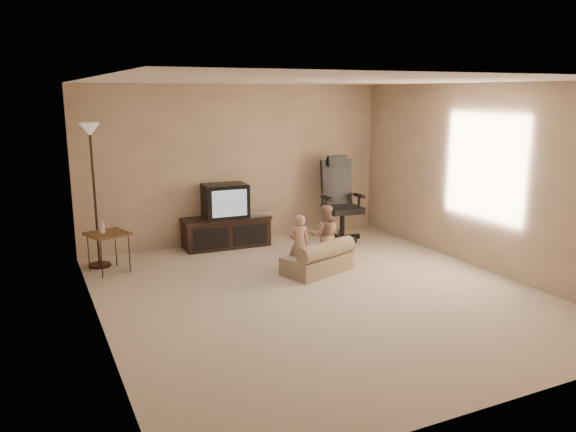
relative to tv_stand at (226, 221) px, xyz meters
name	(u,v)px	position (x,y,z in m)	size (l,w,h in m)	color
floor	(319,294)	(0.30, -2.49, -0.41)	(5.50, 5.50, 0.00)	#C4B59C
room_shell	(321,169)	(0.30, -2.49, 1.11)	(5.50, 5.50, 5.50)	white
tv_stand	(226,221)	(0.00, 0.00, 0.00)	(1.40, 0.57, 0.99)	black
office_chair	(340,210)	(1.84, -0.36, 0.08)	(0.69, 0.72, 1.36)	black
side_table	(107,234)	(-1.86, -0.52, 0.11)	(0.61, 0.61, 0.73)	brown
floor_lamp	(92,163)	(-1.94, -0.21, 1.03)	(0.31, 0.31, 1.98)	black
child_sofa	(320,260)	(0.68, -1.79, -0.23)	(1.05, 0.80, 0.46)	gray
toddler_left	(299,244)	(0.44, -1.65, -0.01)	(0.29, 0.21, 0.80)	tan
toddler_right	(325,235)	(0.92, -1.50, 0.02)	(0.42, 0.23, 0.86)	tan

